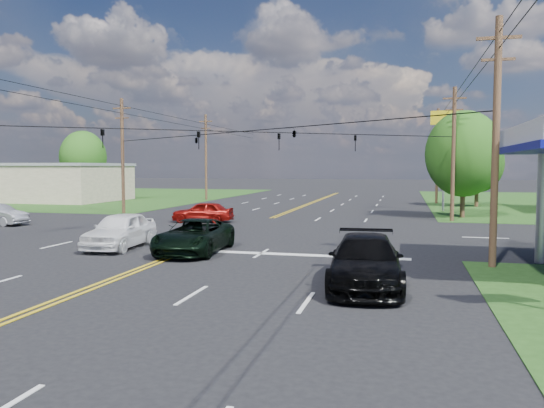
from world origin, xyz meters
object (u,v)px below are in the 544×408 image
(tree_far_l, at_px, (83,157))
(pickup_dkgreen, at_px, (194,236))
(tree_right_b, at_px, (477,163))
(pickup_white, at_px, (120,230))
(pole_nw, at_px, (123,154))
(tree_right_a, at_px, (464,154))
(pole_se, at_px, (496,139))
(pole_right_far, at_px, (437,155))
(retail_nw, at_px, (48,183))
(pole_ne, at_px, (453,152))
(pole_left_far, at_px, (206,156))
(suv_black, at_px, (365,262))

(tree_far_l, height_order, pickup_dkgreen, tree_far_l)
(tree_right_b, height_order, pickup_white, tree_right_b)
(pole_nw, distance_m, tree_right_b, 33.10)
(tree_right_a, bearing_deg, pole_se, -92.73)
(pole_nw, relative_size, pole_right_far, 0.95)
(retail_nw, distance_m, tree_far_l, 10.69)
(tree_right_a, height_order, tree_far_l, tree_far_l)
(tree_right_b, relative_size, tree_far_l, 0.81)
(pole_ne, bearing_deg, pole_se, -90.00)
(pickup_dkgreen, bearing_deg, pole_left_far, 107.43)
(tree_far_l, xyz_separation_m, pickup_white, (28.50, -40.00, -4.34))
(pole_se, relative_size, pole_ne, 1.00)
(pole_ne, bearing_deg, pole_right_far, 90.00)
(pole_left_far, relative_size, pickup_white, 2.00)
(pole_nw, relative_size, pole_ne, 1.00)
(retail_nw, distance_m, pole_se, 53.09)
(pole_left_far, xyz_separation_m, pole_right_far, (26.00, 0.00, 0.00))
(pole_left_far, bearing_deg, pickup_white, -75.22)
(pole_right_far, relative_size, tree_right_a, 1.22)
(tree_right_b, bearing_deg, pole_right_far, 131.19)
(retail_nw, xyz_separation_m, pole_nw, (17.00, -13.00, 2.92))
(pole_se, relative_size, tree_right_a, 1.16)
(pole_se, distance_m, pole_nw, 31.62)
(pickup_white, bearing_deg, tree_right_a, 44.67)
(pole_nw, bearing_deg, pickup_dkgreen, -52.35)
(pole_right_far, height_order, pickup_dkgreen, pole_right_far)
(retail_nw, bearing_deg, tree_right_b, 2.46)
(pole_nw, relative_size, pole_left_far, 0.95)
(pole_ne, xyz_separation_m, tree_right_b, (3.50, 15.00, -0.70))
(pole_nw, bearing_deg, pole_right_far, 36.16)
(pole_nw, height_order, tree_right_a, pole_nw)
(pole_ne, bearing_deg, pickup_white, -134.14)
(pole_left_far, bearing_deg, suv_black, -62.65)
(pole_left_far, bearing_deg, retail_nw, -160.56)
(tree_right_b, relative_size, pickup_dkgreen, 1.30)
(pole_right_far, bearing_deg, tree_far_l, 174.92)
(pole_right_far, relative_size, tree_far_l, 1.15)
(retail_nw, relative_size, tree_right_a, 1.96)
(pole_ne, height_order, pole_right_far, pole_right_far)
(tree_right_a, height_order, suv_black, tree_right_a)
(retail_nw, distance_m, tree_right_b, 46.60)
(pickup_white, bearing_deg, pole_se, -7.61)
(retail_nw, height_order, tree_right_a, tree_right_a)
(pole_ne, distance_m, pickup_white, 24.04)
(pickup_dkgreen, bearing_deg, pole_nw, 124.78)
(pole_ne, bearing_deg, tree_far_l, 152.93)
(pole_nw, xyz_separation_m, tree_right_b, (29.50, 15.00, -0.70))
(pole_se, bearing_deg, pickup_dkgreen, 177.71)
(retail_nw, distance_m, suv_black, 52.39)
(retail_nw, distance_m, pickup_dkgreen, 43.15)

